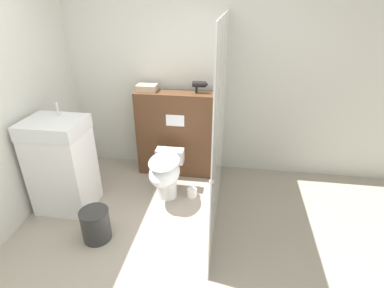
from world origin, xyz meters
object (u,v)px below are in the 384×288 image
Objects in this scene: toilet at (166,173)px; hair_drier at (200,84)px; waste_bin at (96,225)px; sink_vanity at (62,165)px.

toilet is 1.09m from hair_drier.
toilet is 0.92m from waste_bin.
hair_drier is at bearing 64.38° from toilet.
toilet is 1.84× the size of waste_bin.
hair_drier is at bearing 34.32° from sink_vanity.
waste_bin is (-0.52, -0.74, -0.17)m from toilet.
toilet is 0.51× the size of sink_vanity.
hair_drier reaches higher than waste_bin.
toilet is 3.20× the size of hair_drier.
toilet reaches higher than waste_bin.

